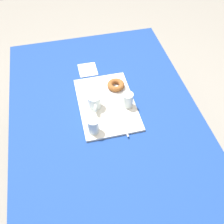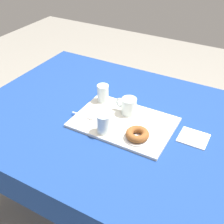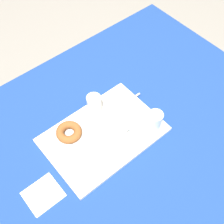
% 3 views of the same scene
% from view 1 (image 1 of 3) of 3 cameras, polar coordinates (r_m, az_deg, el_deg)
% --- Properties ---
extents(ground_plane, '(6.00, 6.00, 0.00)m').
position_cam_1_polar(ground_plane, '(2.16, -1.24, -12.10)').
color(ground_plane, gray).
extents(dining_table, '(1.51, 1.09, 0.72)m').
position_cam_1_polar(dining_table, '(1.63, -1.62, -1.54)').
color(dining_table, navy).
rests_on(dining_table, ground).
extents(serving_tray, '(0.48, 0.33, 0.01)m').
position_cam_1_polar(serving_tray, '(1.58, -1.15, 1.77)').
color(serving_tray, silver).
rests_on(serving_tray, dining_table).
extents(tea_mug_left, '(0.12, 0.08, 0.09)m').
position_cam_1_polar(tea_mug_left, '(1.53, -3.79, 2.16)').
color(tea_mug_left, silver).
rests_on(tea_mug_left, serving_tray).
extents(water_glass_near, '(0.06, 0.06, 0.09)m').
position_cam_1_polar(water_glass_near, '(1.54, 3.39, 2.47)').
color(water_glass_near, silver).
rests_on(water_glass_near, serving_tray).
extents(water_glass_far, '(0.06, 0.06, 0.09)m').
position_cam_1_polar(water_glass_far, '(1.42, -4.01, -3.10)').
color(water_glass_far, silver).
rests_on(water_glass_far, serving_tray).
extents(donut_plate_left, '(0.12, 0.12, 0.01)m').
position_cam_1_polar(donut_plate_left, '(1.66, 0.83, 5.31)').
color(donut_plate_left, silver).
rests_on(donut_plate_left, serving_tray).
extents(sugar_donut_left, '(0.11, 0.11, 0.03)m').
position_cam_1_polar(sugar_donut_left, '(1.65, 0.84, 5.81)').
color(sugar_donut_left, brown).
rests_on(sugar_donut_left, donut_plate_left).
extents(teaspoon_near, '(0.13, 0.02, 0.01)m').
position_cam_1_polar(teaspoon_near, '(1.48, 2.54, -2.35)').
color(teaspoon_near, silver).
rests_on(teaspoon_near, serving_tray).
extents(paper_napkin, '(0.13, 0.12, 0.01)m').
position_cam_1_polar(paper_napkin, '(1.81, -5.24, 9.02)').
color(paper_napkin, white).
rests_on(paper_napkin, dining_table).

